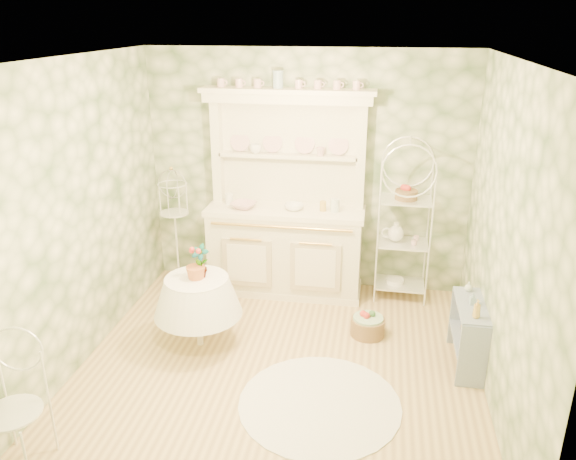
% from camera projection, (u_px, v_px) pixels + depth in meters
% --- Properties ---
extents(floor, '(3.60, 3.60, 0.00)m').
position_uv_depth(floor, '(279.00, 366.00, 5.13)').
color(floor, '#D7B97A').
rests_on(floor, ground).
extents(ceiling, '(3.60, 3.60, 0.00)m').
position_uv_depth(ceiling, '(277.00, 59.00, 4.17)').
color(ceiling, white).
rests_on(ceiling, floor).
extents(wall_left, '(3.60, 3.60, 0.00)m').
position_uv_depth(wall_left, '(77.00, 217.00, 4.93)').
color(wall_left, beige).
rests_on(wall_left, floor).
extents(wall_right, '(3.60, 3.60, 0.00)m').
position_uv_depth(wall_right, '(505.00, 242.00, 4.38)').
color(wall_right, beige).
rests_on(wall_right, floor).
extents(wall_back, '(3.60, 3.60, 0.00)m').
position_uv_depth(wall_back, '(307.00, 173.00, 6.31)').
color(wall_back, beige).
rests_on(wall_back, floor).
extents(wall_front, '(3.60, 3.60, 0.00)m').
position_uv_depth(wall_front, '(218.00, 347.00, 2.99)').
color(wall_front, beige).
rests_on(wall_front, floor).
extents(kitchen_dresser, '(1.87, 0.61, 2.29)m').
position_uv_depth(kitchen_dresser, '(285.00, 197.00, 6.15)').
color(kitchen_dresser, white).
rests_on(kitchen_dresser, floor).
extents(bakers_rack, '(0.60, 0.44, 1.88)m').
position_uv_depth(bakers_rack, '(404.00, 218.00, 6.10)').
color(bakers_rack, white).
rests_on(bakers_rack, floor).
extents(side_shelf, '(0.34, 0.69, 0.57)m').
position_uv_depth(side_shelf, '(468.00, 337.00, 5.07)').
color(side_shelf, '#8A99B4').
rests_on(side_shelf, floor).
extents(round_table, '(0.90, 0.90, 0.77)m').
position_uv_depth(round_table, '(198.00, 309.00, 5.35)').
color(round_table, white).
rests_on(round_table, floor).
extents(cafe_chair, '(0.44, 0.44, 0.84)m').
position_uv_depth(cafe_chair, '(13.00, 416.00, 3.87)').
color(cafe_chair, white).
rests_on(cafe_chair, floor).
extents(birdcage_stand, '(0.38, 0.38, 1.48)m').
position_uv_depth(birdcage_stand, '(176.00, 227.00, 6.42)').
color(birdcage_stand, white).
rests_on(birdcage_stand, floor).
extents(floor_basket, '(0.40, 0.40, 0.25)m').
position_uv_depth(floor_basket, '(368.00, 324.00, 5.60)').
color(floor_basket, olive).
rests_on(floor_basket, floor).
extents(lace_rug, '(1.55, 1.55, 0.01)m').
position_uv_depth(lace_rug, '(320.00, 403.00, 4.64)').
color(lace_rug, white).
rests_on(lace_rug, floor).
extents(bowl_floral, '(0.33, 0.33, 0.07)m').
position_uv_depth(bowl_floral, '(244.00, 208.00, 6.20)').
color(bowl_floral, white).
rests_on(bowl_floral, kitchen_dresser).
extents(bowl_white, '(0.22, 0.22, 0.07)m').
position_uv_depth(bowl_white, '(294.00, 209.00, 6.15)').
color(bowl_white, white).
rests_on(bowl_white, kitchen_dresser).
extents(cup_left, '(0.14, 0.14, 0.10)m').
position_uv_depth(cup_left, '(256.00, 150.00, 6.19)').
color(cup_left, white).
rests_on(cup_left, kitchen_dresser).
extents(cup_right, '(0.12, 0.12, 0.09)m').
position_uv_depth(cup_right, '(321.00, 153.00, 6.07)').
color(cup_right, white).
rests_on(cup_right, kitchen_dresser).
extents(potted_geranium, '(0.19, 0.14, 0.32)m').
position_uv_depth(potted_geranium, '(201.00, 264.00, 5.20)').
color(potted_geranium, '#3F7238').
rests_on(potted_geranium, round_table).
extents(bottle_amber, '(0.08, 0.08, 0.17)m').
position_uv_depth(bottle_amber, '(477.00, 310.00, 4.72)').
color(bottle_amber, gold).
rests_on(bottle_amber, side_shelf).
extents(bottle_blue, '(0.06, 0.06, 0.11)m').
position_uv_depth(bottle_blue, '(472.00, 301.00, 4.95)').
color(bottle_blue, '#93B1BE').
rests_on(bottle_blue, side_shelf).
extents(bottle_glass, '(0.07, 0.07, 0.09)m').
position_uv_depth(bottle_glass, '(468.00, 288.00, 5.19)').
color(bottle_glass, silver).
rests_on(bottle_glass, side_shelf).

